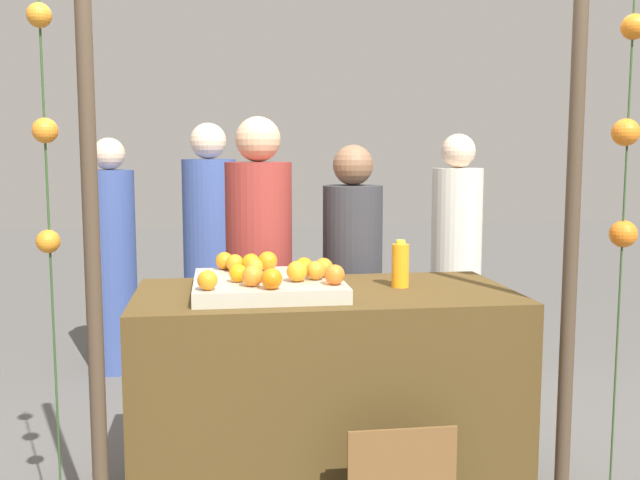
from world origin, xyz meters
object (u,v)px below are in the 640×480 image
object	(u,v)px
orange_1	(268,261)
vendor_left	(260,294)
stall_counter	(325,395)
vendor_right	(352,303)
orange_0	(304,267)
juice_bottle	(400,265)

from	to	relation	value
orange_1	vendor_left	xyz separation A→B (m)	(-0.01, 0.48, -0.24)
stall_counter	orange_1	xyz separation A→B (m)	(-0.23, 0.19, 0.57)
stall_counter	orange_1	size ratio (longest dim) A/B	18.33
stall_counter	orange_1	world-z (taller)	orange_1
orange_1	vendor_right	bearing A→B (deg)	45.68
orange_1	vendor_right	world-z (taller)	vendor_right
vendor_left	orange_0	bearing A→B (deg)	-76.20
orange_0	vendor_right	xyz separation A→B (m)	(0.33, 0.64, -0.30)
stall_counter	vendor_left	distance (m)	0.78
orange_0	juice_bottle	bearing A→B (deg)	-0.12
orange_0	juice_bottle	xyz separation A→B (m)	(0.42, -0.00, -0.00)
vendor_left	vendor_right	size ratio (longest dim) A/B	1.09
orange_0	vendor_left	xyz separation A→B (m)	(-0.16, 0.63, -0.24)
orange_0	vendor_right	size ratio (longest dim) A/B	0.05
stall_counter	vendor_left	size ratio (longest dim) A/B	0.95
orange_0	orange_1	world-z (taller)	orange_1
orange_1	juice_bottle	size ratio (longest dim) A/B	0.42
vendor_left	vendor_right	bearing A→B (deg)	1.12
juice_bottle	vendor_right	xyz separation A→B (m)	(-0.09, 0.64, -0.30)
juice_bottle	vendor_right	world-z (taller)	vendor_right
stall_counter	vendor_right	bearing A→B (deg)	70.06
vendor_right	vendor_left	bearing A→B (deg)	-178.88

